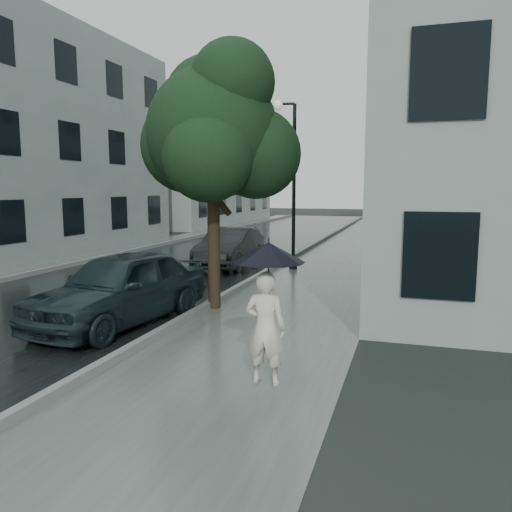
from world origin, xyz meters
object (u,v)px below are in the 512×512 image
(street_tree, at_px, (214,131))
(car_near, at_px, (121,287))
(car_far, at_px, (230,247))
(pedestrian, at_px, (265,328))
(lamp_post, at_px, (290,175))

(street_tree, bearing_deg, car_near, -124.06)
(car_near, distance_m, car_far, 7.72)
(car_far, bearing_deg, car_near, -88.16)
(pedestrian, xyz_separation_m, car_near, (-3.70, 2.19, -0.07))
(car_near, relative_size, car_far, 1.06)
(street_tree, relative_size, car_near, 1.35)
(street_tree, xyz_separation_m, car_near, (-1.30, -1.93, -3.25))
(street_tree, height_order, car_near, street_tree)
(pedestrian, relative_size, lamp_post, 0.29)
(lamp_post, relative_size, car_near, 1.29)
(car_near, xyz_separation_m, car_far, (-0.49, 7.70, -0.06))
(lamp_post, bearing_deg, pedestrian, -87.43)
(pedestrian, relative_size, car_near, 0.37)
(pedestrian, distance_m, street_tree, 5.73)
(street_tree, bearing_deg, pedestrian, -59.82)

